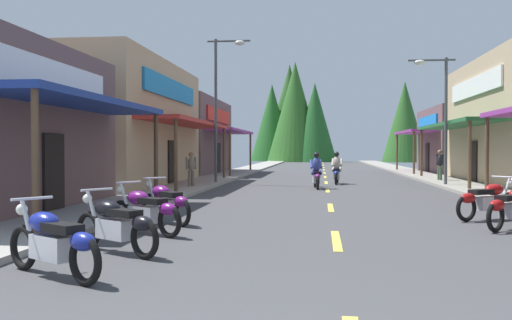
{
  "coord_description": "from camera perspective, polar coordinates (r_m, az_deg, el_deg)",
  "views": [
    {
      "loc": [
        -0.3,
        -2.65,
        1.7
      ],
      "look_at": [
        -3.94,
        29.93,
        1.07
      ],
      "focal_mm": 40.5,
      "sensor_mm": 36.0,
      "label": 1
    }
  ],
  "objects": [
    {
      "name": "treeline_backdrop",
      "position": [
        80.26,
        4.95,
        4.33
      ],
      "size": [
        23.83,
        13.79,
        13.97
      ],
      "color": "#2C5E23",
      "rests_on": "ground"
    },
    {
      "name": "motorcycle_parked_left_0",
      "position": [
        8.1,
        -19.38,
        -7.55
      ],
      "size": [
        1.84,
        1.26,
        1.04
      ],
      "rotation": [
        0.0,
        0.0,
        2.56
      ],
      "color": "black",
      "rests_on": "ground"
    },
    {
      "name": "streetlamp_left",
      "position": [
        27.9,
        -3.42,
        6.77
      ],
      "size": [
        2.07,
        0.3,
        6.97
      ],
      "color": "#474C51",
      "rests_on": "ground"
    },
    {
      "name": "storefront_left_middle",
      "position": [
        28.43,
        -16.46,
        3.4
      ],
      "size": [
        10.07,
        12.34,
        5.73
      ],
      "color": "tan",
      "rests_on": "ground"
    },
    {
      "name": "motorcycle_parked_left_3",
      "position": [
        13.3,
        -8.9,
        -4.14
      ],
      "size": [
        1.58,
        1.59,
        1.04
      ],
      "rotation": [
        0.0,
        0.0,
        2.35
      ],
      "color": "black",
      "rests_on": "ground"
    },
    {
      "name": "motorcycle_parked_right_3",
      "position": [
        14.89,
        21.89,
        -3.64
      ],
      "size": [
        1.81,
        1.32,
        1.04
      ],
      "rotation": [
        0.0,
        0.0,
        0.61
      ],
      "color": "black",
      "rests_on": "ground"
    },
    {
      "name": "ground",
      "position": [
        33.76,
        6.87,
        -1.88
      ],
      "size": [
        9.8,
        92.11,
        0.1
      ],
      "primitive_type": "cube",
      "color": "#424244"
    },
    {
      "name": "motorcycle_parked_left_1",
      "position": [
        9.64,
        -13.65,
        -6.15
      ],
      "size": [
        1.83,
        1.28,
        1.04
      ],
      "rotation": [
        0.0,
        0.0,
        2.55
      ],
      "color": "black",
      "rests_on": "ground"
    },
    {
      "name": "sidewalk_right",
      "position": [
        34.34,
        17.03,
        -1.69
      ],
      "size": [
        2.31,
        92.11,
        0.12
      ],
      "primitive_type": "cube",
      "color": "gray",
      "rests_on": "ground"
    },
    {
      "name": "storefront_left_far",
      "position": [
        40.08,
        -8.74,
        2.29
      ],
      "size": [
        8.95,
        11.62,
        5.08
      ],
      "color": "brown",
      "rests_on": "ground"
    },
    {
      "name": "rider_cruising_trailing",
      "position": [
        28.21,
        7.98,
        -1.04
      ],
      "size": [
        0.6,
        2.14,
        1.57
      ],
      "rotation": [
        0.0,
        0.0,
        1.49
      ],
      "color": "black",
      "rests_on": "ground"
    },
    {
      "name": "sidewalk_left",
      "position": [
        34.24,
        -3.32,
        -1.65
      ],
      "size": [
        2.31,
        92.11,
        0.12
      ],
      "primitive_type": "cube",
      "color": "#9E9991",
      "rests_on": "ground"
    },
    {
      "name": "streetlamp_right",
      "position": [
        27.25,
        17.59,
        5.48
      ],
      "size": [
        2.07,
        0.3,
        5.79
      ],
      "color": "#474C51",
      "rests_on": "ground"
    },
    {
      "name": "motorcycle_parked_left_2",
      "position": [
        11.68,
        -10.88,
        -4.87
      ],
      "size": [
        1.83,
        1.28,
        1.04
      ],
      "rotation": [
        0.0,
        0.0,
        2.55
      ],
      "color": "black",
      "rests_on": "ground"
    },
    {
      "name": "centerline_dashes",
      "position": [
        38.2,
        6.81,
        -1.45
      ],
      "size": [
        0.16,
        69.69,
        0.01
      ],
      "color": "#E0C64C",
      "rests_on": "ground"
    },
    {
      "name": "pedestrian_waiting",
      "position": [
        24.64,
        -6.43,
        -0.77
      ],
      "size": [
        0.42,
        0.48,
        1.57
      ],
      "rotation": [
        0.0,
        0.0,
        2.52
      ],
      "color": "#726659",
      "rests_on": "ground"
    },
    {
      "name": "pedestrian_by_shop",
      "position": [
        30.82,
        17.7,
        -0.32
      ],
      "size": [
        0.37,
        0.54,
        1.66
      ],
      "rotation": [
        0.0,
        0.0,
        3.51
      ],
      "color": "#3F593F",
      "rests_on": "ground"
    },
    {
      "name": "storefront_right_far",
      "position": [
        42.89,
        20.98,
        1.79
      ],
      "size": [
        8.51,
        9.49,
        4.54
      ],
      "color": "brown",
      "rests_on": "ground"
    },
    {
      "name": "rider_cruising_lead",
      "position": [
        24.8,
        5.98,
        -1.32
      ],
      "size": [
        0.61,
        2.14,
        1.57
      ],
      "rotation": [
        0.0,
        0.0,
        1.65
      ],
      "color": "black",
      "rests_on": "ground"
    }
  ]
}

